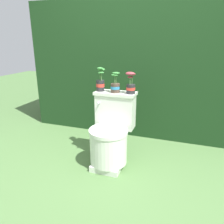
{
  "coord_description": "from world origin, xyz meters",
  "views": [
    {
      "loc": [
        0.61,
        -1.86,
        1.28
      ],
      "look_at": [
        -0.09,
        0.16,
        0.58
      ],
      "focal_mm": 35.0,
      "sensor_mm": 36.0,
      "label": 1
    }
  ],
  "objects_px": {
    "potted_plant_left": "(100,82)",
    "potted_plant_midleft": "(115,86)",
    "toilet": "(111,135)",
    "potted_plant_middle": "(131,85)"
  },
  "relations": [
    {
      "from": "potted_plant_left",
      "to": "potted_plant_middle",
      "type": "bearing_deg",
      "value": -2.76
    },
    {
      "from": "potted_plant_left",
      "to": "potted_plant_middle",
      "type": "xyz_separation_m",
      "value": [
        0.34,
        -0.02,
        -0.01
      ]
    },
    {
      "from": "toilet",
      "to": "potted_plant_middle",
      "type": "height_order",
      "value": "potted_plant_middle"
    },
    {
      "from": "potted_plant_left",
      "to": "potted_plant_midleft",
      "type": "xyz_separation_m",
      "value": [
        0.17,
        -0.02,
        -0.02
      ]
    },
    {
      "from": "toilet",
      "to": "potted_plant_midleft",
      "type": "bearing_deg",
      "value": 87.95
    },
    {
      "from": "toilet",
      "to": "potted_plant_left",
      "type": "height_order",
      "value": "potted_plant_left"
    },
    {
      "from": "potted_plant_left",
      "to": "potted_plant_midleft",
      "type": "relative_size",
      "value": 1.19
    },
    {
      "from": "toilet",
      "to": "potted_plant_middle",
      "type": "distance_m",
      "value": 0.56
    },
    {
      "from": "potted_plant_midleft",
      "to": "potted_plant_left",
      "type": "bearing_deg",
      "value": 174.18
    },
    {
      "from": "potted_plant_left",
      "to": "potted_plant_midleft",
      "type": "height_order",
      "value": "potted_plant_left"
    }
  ]
}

